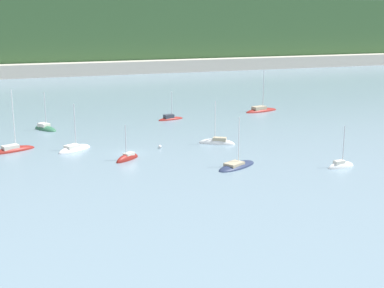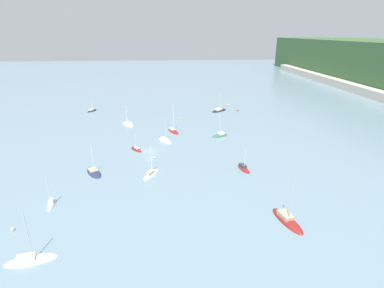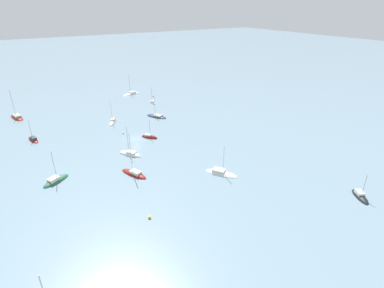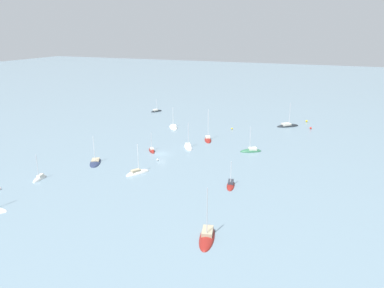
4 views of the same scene
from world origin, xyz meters
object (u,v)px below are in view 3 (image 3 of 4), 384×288
at_px(sailboat_4, 157,117).
at_px(sailboat_8, 113,122).
at_px(sailboat_10, 360,197).
at_px(mooring_buoy_2, 149,217).
at_px(sailboat_9, 221,173).
at_px(sailboat_3, 17,118).
at_px(sailboat_0, 153,103).
at_px(sailboat_6, 134,174).
at_px(sailboat_11, 149,138).
at_px(sailboat_7, 130,154).
at_px(mooring_buoy_4, 123,133).
at_px(sailboat_5, 33,140).
at_px(mooring_buoy_1, 153,96).
at_px(sailboat_12, 56,181).
at_px(sailboat_1, 131,94).

distance_m(sailboat_4, sailboat_8, 14.64).
bearing_deg(sailboat_10, mooring_buoy_2, -82.98).
bearing_deg(sailboat_9, sailboat_3, 176.56).
bearing_deg(sailboat_8, sailboat_10, 54.22).
relative_size(sailboat_3, sailboat_9, 1.31).
xyz_separation_m(sailboat_0, sailboat_6, (-46.02, 25.91, 0.02)).
bearing_deg(sailboat_10, sailboat_4, -137.26).
xyz_separation_m(sailboat_11, mooring_buoy_2, (-32.65, 14.78, 0.21)).
bearing_deg(sailboat_7, sailboat_8, -41.09).
distance_m(sailboat_4, sailboat_11, 17.27).
height_order(sailboat_8, mooring_buoy_2, sailboat_8).
relative_size(sailboat_0, sailboat_10, 1.19).
distance_m(sailboat_0, mooring_buoy_4, 29.99).
height_order(sailboat_0, sailboat_6, sailboat_6).
bearing_deg(sailboat_9, sailboat_4, 142.04).
height_order(sailboat_10, mooring_buoy_4, sailboat_10).
bearing_deg(mooring_buoy_2, sailboat_4, -26.96).
xyz_separation_m(sailboat_5, sailboat_9, (-42.48, -34.28, -0.02)).
xyz_separation_m(sailboat_4, sailboat_11, (-14.59, 9.25, 0.00)).
height_order(sailboat_3, sailboat_6, sailboat_6).
bearing_deg(sailboat_10, sailboat_11, -124.19).
height_order(sailboat_7, mooring_buoy_1, sailboat_7).
bearing_deg(sailboat_3, sailboat_12, 171.12).
relative_size(sailboat_5, sailboat_8, 0.78).
relative_size(sailboat_4, sailboat_9, 1.04).
relative_size(sailboat_6, sailboat_9, 1.40).
height_order(sailboat_3, sailboat_11, sailboat_3).
bearing_deg(sailboat_6, sailboat_12, 44.83).
height_order(sailboat_0, sailboat_10, sailboat_0).
distance_m(sailboat_12, mooring_buoy_4, 27.74).
distance_m(sailboat_8, mooring_buoy_1, 31.00).
xyz_separation_m(sailboat_1, sailboat_5, (-29.69, 40.84, 0.03)).
bearing_deg(sailboat_5, sailboat_0, -85.31).
height_order(sailboat_6, sailboat_10, sailboat_6).
xyz_separation_m(sailboat_4, sailboat_6, (-31.40, 20.66, 0.05)).
bearing_deg(mooring_buoy_1, sailboat_6, 151.06).
xyz_separation_m(sailboat_5, sailboat_11, (-15.59, -28.70, -0.07)).
bearing_deg(sailboat_8, mooring_buoy_1, 160.77).
distance_m(sailboat_10, mooring_buoy_2, 41.96).
height_order(sailboat_1, mooring_buoy_1, sailboat_1).
bearing_deg(sailboat_11, mooring_buoy_1, 115.18).
relative_size(sailboat_0, sailboat_1, 0.78).
xyz_separation_m(sailboat_0, sailboat_4, (-14.62, 5.25, -0.03)).
relative_size(sailboat_1, sailboat_8, 1.09).
height_order(sailboat_7, mooring_buoy_4, sailboat_7).
bearing_deg(mooring_buoy_4, mooring_buoy_2, 166.67).
height_order(sailboat_5, mooring_buoy_2, sailboat_5).
height_order(sailboat_9, mooring_buoy_2, sailboat_9).
bearing_deg(sailboat_0, sailboat_8, 116.83).
xyz_separation_m(sailboat_9, mooring_buoy_4, (33.67, 11.01, 0.16)).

